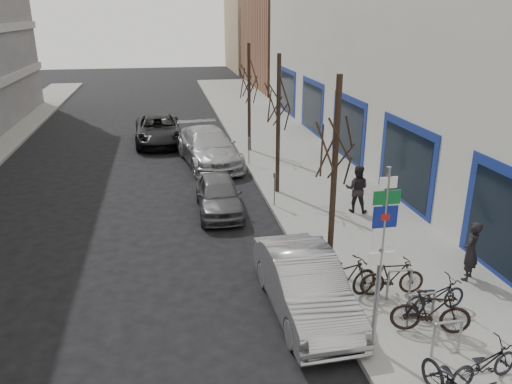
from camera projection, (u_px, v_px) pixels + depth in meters
name	position (u px, v px, depth m)	size (l,w,h in m)	color
ground	(262.00, 367.00, 10.33)	(120.00, 120.00, 0.00)	black
sidewalk_east	(323.00, 190.00, 20.32)	(5.00, 70.00, 0.15)	slate
brick_building_far	(313.00, 44.00, 48.17)	(12.00, 14.00, 8.00)	brown
tan_building_far	(282.00, 32.00, 61.94)	(13.00, 12.00, 9.00)	#937A5B
highway_sign_pole	(381.00, 251.00, 9.89)	(0.55, 0.10, 4.20)	gray
bike_rack	(421.00, 305.00, 11.31)	(0.66, 2.26, 0.83)	gray
tree_near	(337.00, 130.00, 12.61)	(1.80, 1.80, 5.50)	black
tree_mid	(279.00, 92.00, 18.61)	(1.80, 1.80, 5.50)	black
tree_far	(249.00, 72.00, 24.62)	(1.80, 1.80, 5.50)	black
meter_front	(320.00, 254.00, 13.16)	(0.10, 0.08, 1.27)	gray
meter_mid	(275.00, 186.00, 18.24)	(0.10, 0.08, 1.27)	gray
meter_back	(249.00, 148.00, 23.32)	(0.10, 0.08, 1.27)	gray
bike_near_right	(431.00, 311.00, 11.03)	(0.53, 1.78, 1.08)	black
bike_mid_curb	(436.00, 293.00, 11.79)	(0.50, 1.66, 1.01)	black
bike_mid_inner	(346.00, 280.00, 12.23)	(0.57, 1.90, 1.15)	black
bike_far_curb	(485.00, 361.00, 9.53)	(0.49, 1.62, 0.99)	black
bike_far_inner	(392.00, 277.00, 12.53)	(0.50, 1.68, 1.02)	black
parked_car_front	(305.00, 285.00, 11.99)	(1.57, 4.51, 1.48)	#A6A6AB
parked_car_mid	(219.00, 194.00, 18.15)	(1.56, 3.88, 1.32)	#505155
parked_car_back	(209.00, 147.00, 23.77)	(2.34, 5.77, 1.67)	#A9A9AE
lane_car	(158.00, 130.00, 27.61)	(2.48, 5.37, 1.49)	black
pedestrian_near	(471.00, 251.00, 13.17)	(0.60, 0.39, 1.64)	black
pedestrian_far	(357.00, 189.00, 17.67)	(0.64, 0.43, 1.74)	black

